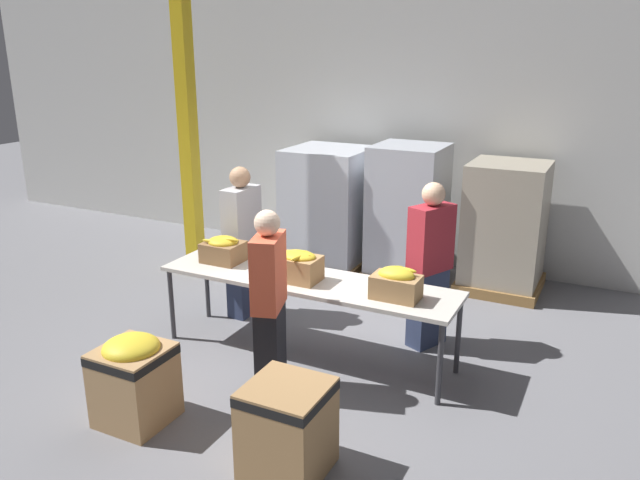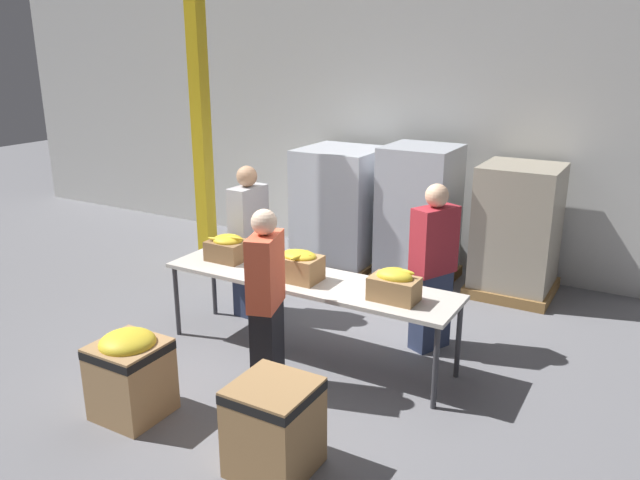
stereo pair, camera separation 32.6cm
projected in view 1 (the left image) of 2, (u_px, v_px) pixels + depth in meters
ground_plane at (307, 354)px, 6.27m from camera, size 30.00×30.00×0.00m
wall_back at (418, 120)px, 8.48m from camera, size 16.00×0.08×4.00m
sorting_table at (307, 284)px, 6.04m from camera, size 2.99×0.73×0.81m
banana_box_0 at (223, 249)px, 6.47m from camera, size 0.41×0.34×0.28m
banana_box_1 at (298, 265)px, 5.94m from camera, size 0.41×0.35×0.31m
banana_box_2 at (396, 284)px, 5.52m from camera, size 0.43×0.28×0.29m
volunteer_0 at (430, 267)px, 6.24m from camera, size 0.40×0.51×1.71m
volunteer_1 at (269, 303)px, 5.41m from camera, size 0.35×0.49×1.67m
volunteer_2 at (242, 243)px, 6.97m from camera, size 0.25×0.47×1.72m
donation_bin_0 at (134, 377)px, 5.05m from camera, size 0.54×0.54×0.76m
donation_bin_1 at (287, 425)px, 4.45m from camera, size 0.57×0.57×0.69m
support_pillar at (188, 124)px, 7.96m from camera, size 0.19×0.19×4.00m
pallet_stack_0 at (329, 209)px, 8.58m from camera, size 1.14×1.14×1.65m
pallet_stack_1 at (505, 228)px, 7.73m from camera, size 1.00×1.00×1.62m
pallet_stack_2 at (408, 214)px, 8.08m from camera, size 0.96×0.96×1.77m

